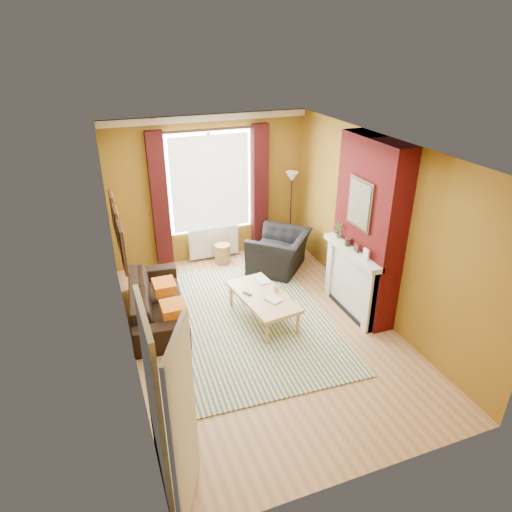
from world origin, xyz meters
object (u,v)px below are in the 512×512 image
at_px(sofa, 157,301).
at_px(coffee_table, 263,298).
at_px(wicker_stool, 223,254).
at_px(armchair, 279,252).
at_px(floor_lamp, 291,190).

distance_m(sofa, coffee_table, 1.68).
height_order(sofa, wicker_stool, sofa).
height_order(sofa, armchair, armchair).
height_order(sofa, coffee_table, sofa).
xyz_separation_m(coffee_table, floor_lamp, (1.43, 2.13, 0.94)).
relative_size(coffee_table, floor_lamp, 0.84).
height_order(coffee_table, wicker_stool, coffee_table).
bearing_deg(coffee_table, wicker_stool, 82.81).
bearing_deg(wicker_stool, armchair, -34.67).
distance_m(armchair, wicker_stool, 1.14).
distance_m(sofa, wicker_stool, 2.13).
bearing_deg(armchair, floor_lamp, -176.49).
distance_m(armchair, floor_lamp, 1.27).
bearing_deg(floor_lamp, sofa, -153.59).
relative_size(sofa, wicker_stool, 5.34).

